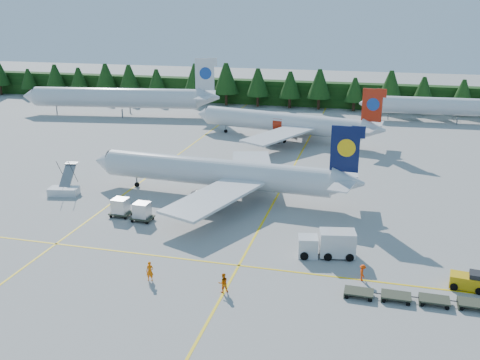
% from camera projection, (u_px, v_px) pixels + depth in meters
% --- Properties ---
extents(ground, '(320.00, 320.00, 0.00)m').
position_uv_depth(ground, '(200.00, 235.00, 58.79)').
color(ground, gray).
rests_on(ground, ground).
extents(taxi_stripe_a, '(0.25, 120.00, 0.01)m').
position_uv_depth(taxi_stripe_a, '(153.00, 173.00, 80.49)').
color(taxi_stripe_a, yellow).
rests_on(taxi_stripe_a, ground).
extents(taxi_stripe_b, '(0.25, 120.00, 0.01)m').
position_uv_depth(taxi_stripe_b, '(284.00, 183.00, 75.80)').
color(taxi_stripe_b, yellow).
rests_on(taxi_stripe_b, ground).
extents(taxi_stripe_cross, '(80.00, 0.25, 0.01)m').
position_uv_depth(taxi_stripe_cross, '(181.00, 259.00, 53.27)').
color(taxi_stripe_cross, yellow).
rests_on(taxi_stripe_cross, ground).
extents(treeline_hedge, '(220.00, 4.00, 6.00)m').
position_uv_depth(treeline_hedge, '(303.00, 94.00, 133.36)').
color(treeline_hedge, black).
rests_on(treeline_hedge, ground).
extents(airliner_navy, '(36.22, 29.73, 10.53)m').
position_uv_depth(airliner_navy, '(211.00, 172.00, 70.16)').
color(airliner_navy, silver).
rests_on(airliner_navy, ground).
extents(airliner_red, '(35.98, 29.29, 10.60)m').
position_uv_depth(airliner_red, '(278.00, 122.00, 100.06)').
color(airliner_red, silver).
rests_on(airliner_red, ground).
extents(airliner_far_left, '(44.59, 10.26, 13.01)m').
position_uv_depth(airliner_far_left, '(111.00, 97.00, 121.52)').
color(airliner_far_left, silver).
rests_on(airliner_far_left, ground).
extents(airliner_far_right, '(37.69, 5.22, 10.95)m').
position_uv_depth(airliner_far_right, '(442.00, 106.00, 114.72)').
color(airliner_far_right, silver).
rests_on(airliner_far_right, ground).
extents(airstairs, '(4.14, 5.62, 3.45)m').
position_uv_depth(airstairs, '(64.00, 189.00, 71.24)').
color(airstairs, silver).
rests_on(airstairs, ground).
extents(service_truck, '(5.91, 3.05, 2.72)m').
position_uv_depth(service_truck, '(327.00, 244.00, 53.44)').
color(service_truck, silver).
rests_on(service_truck, ground).
extents(baggage_tug, '(3.08, 1.91, 1.56)m').
position_uv_depth(baggage_tug, '(468.00, 281.00, 47.45)').
color(baggage_tug, gold).
rests_on(baggage_tug, ground).
extents(dolly_train, '(11.88, 2.05, 0.15)m').
position_uv_depth(dolly_train, '(415.00, 297.00, 45.34)').
color(dolly_train, '#333728').
rests_on(dolly_train, ground).
extents(uld_pair, '(5.60, 2.66, 1.88)m').
position_uv_depth(uld_pair, '(131.00, 209.00, 62.87)').
color(uld_pair, '#333728').
rests_on(uld_pair, ground).
extents(crew_a, '(0.74, 0.53, 1.88)m').
position_uv_depth(crew_a, '(150.00, 271.00, 48.75)').
color(crew_a, '#FD6805').
rests_on(crew_a, ground).
extents(crew_b, '(1.10, 1.03, 1.81)m').
position_uv_depth(crew_b, '(223.00, 283.00, 46.81)').
color(crew_b, '#E66504').
rests_on(crew_b, ground).
extents(crew_c, '(0.58, 0.73, 1.56)m').
position_uv_depth(crew_c, '(363.00, 273.00, 48.84)').
color(crew_c, '#FF3D05').
rests_on(crew_c, ground).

